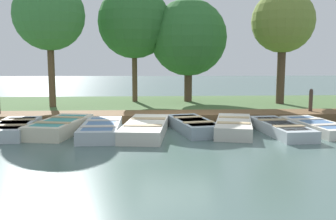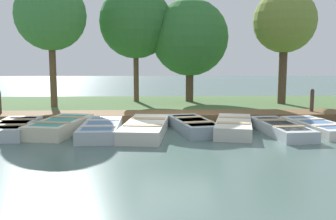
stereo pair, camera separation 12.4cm
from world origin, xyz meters
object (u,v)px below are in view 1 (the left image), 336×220
Objects in this scene: mooring_post_far at (311,104)px; park_tree_left at (134,22)px; rowboat_5 at (234,126)px; park_tree_far_left at (49,15)px; rowboat_3 at (146,128)px; rowboat_4 at (193,125)px; park_tree_center at (188,38)px; rowboat_6 at (280,128)px; rowboat_2 at (101,129)px; park_tree_right at (283,22)px; rowboat_0 at (13,128)px; rowboat_1 at (60,126)px; rowboat_7 at (317,126)px.

park_tree_left is (-4.89, -6.86, 3.48)m from mooring_post_far.
park_tree_far_left reaches higher than rowboat_5.
rowboat_3 is 1.10× the size of rowboat_5.
park_tree_center is at bearing 163.22° from rowboat_4.
rowboat_6 is (0.12, 4.12, -0.02)m from rowboat_3.
mooring_post_far is (-2.76, 7.62, 0.39)m from rowboat_2.
mooring_post_far reaches higher than rowboat_4.
mooring_post_far is at bearing 137.44° from rowboat_6.
rowboat_4 is at bearing 47.29° from park_tree_far_left.
park_tree_far_left is 4.09m from park_tree_left.
park_tree_center is (-1.87, 6.26, -0.83)m from park_tree_far_left.
park_tree_center is (-7.09, 0.60, 3.13)m from rowboat_4.
rowboat_4 is at bearing 98.94° from rowboat_2.
rowboat_6 is 8.46m from park_tree_center.
park_tree_right is at bearing 162.82° from rowboat_5.
park_tree_far_left reaches higher than rowboat_2.
rowboat_0 is 12.65m from park_tree_right.
rowboat_1 is 11.48m from park_tree_right.
park_tree_center reaches higher than rowboat_5.
park_tree_left is at bearing 175.49° from rowboat_1.
rowboat_0 is 0.77× the size of rowboat_3.
rowboat_2 is 0.96× the size of rowboat_7.
rowboat_6 is 7.80m from park_tree_right.
rowboat_0 is at bearing -39.76° from park_tree_center.
park_tree_far_left reaches higher than park_tree_right.
park_tree_center is at bearing 88.19° from park_tree_left.
rowboat_2 is 7.50m from park_tree_far_left.
rowboat_2 is 2.87m from rowboat_4.
mooring_post_far is 0.20× the size of park_tree_left.
park_tree_left is (-7.55, -0.58, 3.87)m from rowboat_3.
park_tree_far_left is (-5.70, -2.83, 3.96)m from rowboat_2.
rowboat_6 is at bearing 55.40° from park_tree_far_left.
rowboat_4 is at bearing 90.02° from rowboat_0.
rowboat_7 is 10.29m from park_tree_left.
mooring_post_far is at bearing 41.06° from park_tree_center.
park_tree_right is (-6.13, 3.65, 3.78)m from rowboat_5.
park_tree_right is (-6.15, 10.39, 3.79)m from rowboat_0.
park_tree_center is (0.08, 2.67, -0.74)m from park_tree_left.
park_tree_right is at bearing 93.79° from park_tree_far_left.
rowboat_7 is (-0.16, 5.41, -0.04)m from rowboat_3.
rowboat_5 is 1.05× the size of rowboat_7.
rowboat_4 reaches higher than rowboat_0.
rowboat_3 is 6.83m from mooring_post_far.
rowboat_0 is 0.93× the size of rowboat_2.
rowboat_2 is (0.39, 1.29, -0.03)m from rowboat_1.
park_tree_right reaches higher than rowboat_3.
mooring_post_far is at bearing 101.37° from rowboat_0.
rowboat_3 reaches higher than rowboat_4.
park_tree_right is at bearing 134.95° from rowboat_1.
rowboat_5 is 2.67m from rowboat_7.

